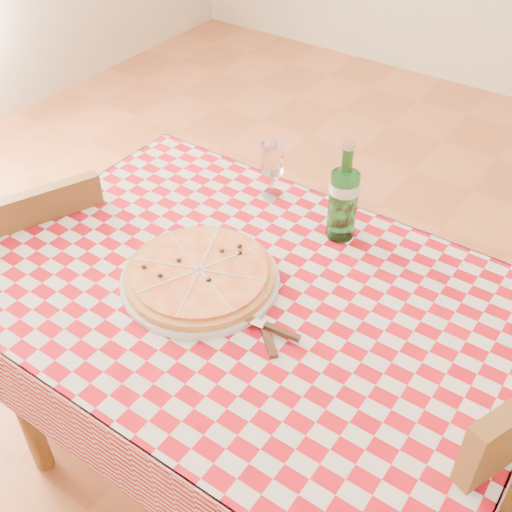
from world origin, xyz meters
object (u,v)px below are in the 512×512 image
at_px(dining_table, 248,322).
at_px(chair_far, 44,279).
at_px(wine_glass, 272,170).
at_px(water_bottle, 344,192).
at_px(pizza_plate, 200,274).

distance_m(dining_table, chair_far, 0.73).
bearing_deg(wine_glass, water_bottle, -11.12).
relative_size(dining_table, wine_glass, 7.42).
distance_m(chair_far, water_bottle, 0.95).
height_order(dining_table, water_bottle, water_bottle).
bearing_deg(water_bottle, wine_glass, 168.88).
relative_size(dining_table, pizza_plate, 3.20).
height_order(pizza_plate, wine_glass, wine_glass).
bearing_deg(wine_glass, chair_far, -141.08).
height_order(water_bottle, wine_glass, water_bottle).
xyz_separation_m(chair_far, pizza_plate, (0.59, 0.04, 0.30)).
height_order(dining_table, chair_far, chair_far).
bearing_deg(pizza_plate, dining_table, 16.73).
bearing_deg(pizza_plate, wine_glass, 99.03).
distance_m(chair_far, pizza_plate, 0.67).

